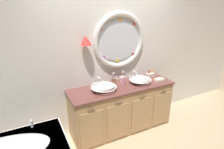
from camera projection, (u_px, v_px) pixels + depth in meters
ground_plane at (124, 138)px, 3.31m from camera, size 14.00×14.00×0.00m
back_wall_assembly at (110, 55)px, 3.32m from camera, size 6.40×0.26×2.60m
vanity_counter at (122, 108)px, 3.41m from camera, size 1.84×0.60×0.85m
sink_basin_left at (104, 87)px, 3.06m from camera, size 0.42×0.42×0.13m
sink_basin_right at (140, 80)px, 3.36m from camera, size 0.39×0.39×0.12m
faucet_set_left at (98, 82)px, 3.25m from camera, size 0.21×0.12×0.16m
faucet_set_right at (133, 75)px, 3.55m from camera, size 0.21×0.15×0.16m
toothbrush_holder_left at (113, 80)px, 3.32m from camera, size 0.08×0.08×0.22m
toothbrush_holder_right at (123, 79)px, 3.40m from camera, size 0.09×0.09×0.22m
soap_dispenser at (123, 81)px, 3.26m from camera, size 0.06×0.07×0.17m
folded_hand_towel at (159, 79)px, 3.49m from camera, size 0.18×0.12×0.03m
toiletry_basket at (150, 74)px, 3.67m from camera, size 0.15×0.09×0.13m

